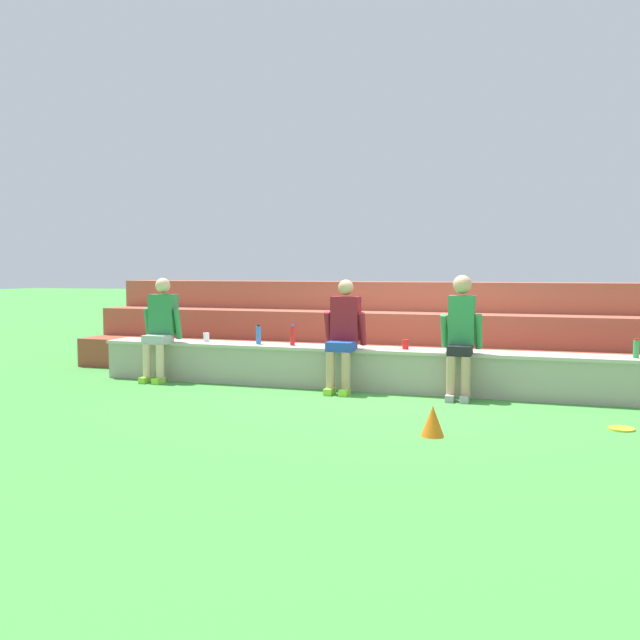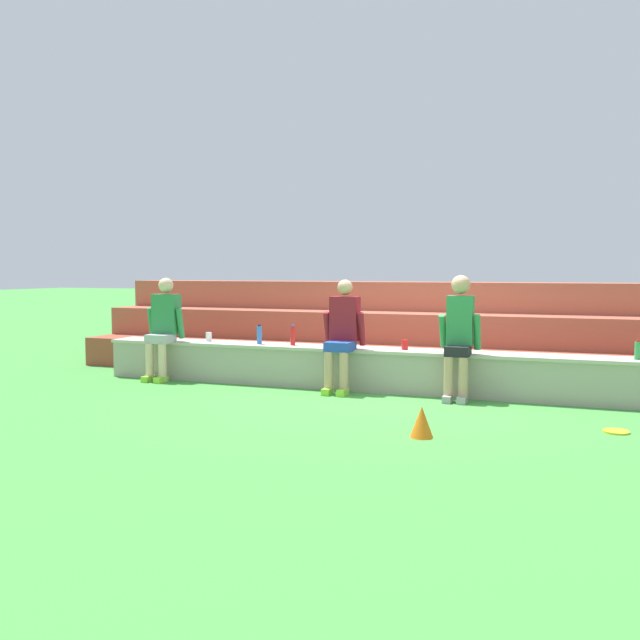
% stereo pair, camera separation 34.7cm
% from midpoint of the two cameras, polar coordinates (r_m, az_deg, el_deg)
% --- Properties ---
extents(ground_plane, '(80.00, 80.00, 0.00)m').
position_cam_midpoint_polar(ground_plane, '(8.45, 5.32, -6.22)').
color(ground_plane, '#428E3D').
extents(stone_seating_wall, '(8.36, 0.53, 0.53)m').
position_cam_midpoint_polar(stone_seating_wall, '(8.64, 5.69, -4.10)').
color(stone_seating_wall, '#A8A08E').
rests_on(stone_seating_wall, ground).
extents(brick_bleachers, '(10.61, 2.03, 1.34)m').
position_cam_midpoint_polar(brick_bleachers, '(10.35, 7.83, -1.41)').
color(brick_bleachers, '#9C4531').
rests_on(brick_bleachers, ground).
extents(person_far_left, '(0.55, 0.53, 1.42)m').
position_cam_midpoint_polar(person_far_left, '(9.65, -14.25, -0.45)').
color(person_far_left, beige).
rests_on(person_far_left, ground).
extents(person_left_of_center, '(0.53, 0.59, 1.41)m').
position_cam_midpoint_polar(person_left_of_center, '(8.52, 0.82, -1.04)').
color(person_left_of_center, tan).
rests_on(person_left_of_center, ground).
extents(person_center, '(0.48, 0.54, 1.47)m').
position_cam_midpoint_polar(person_center, '(8.19, 10.56, -1.04)').
color(person_center, tan).
rests_on(person_center, ground).
extents(water_bottle_near_left, '(0.06, 0.06, 0.22)m').
position_cam_midpoint_polar(water_bottle_near_left, '(8.42, 23.95, -2.23)').
color(water_bottle_near_left, green).
rests_on(water_bottle_near_left, stone_seating_wall).
extents(water_bottle_near_right, '(0.07, 0.07, 0.26)m').
position_cam_midpoint_polar(water_bottle_near_right, '(9.18, -6.27, -1.26)').
color(water_bottle_near_right, blue).
rests_on(water_bottle_near_right, stone_seating_wall).
extents(water_bottle_center_gap, '(0.06, 0.06, 0.27)m').
position_cam_midpoint_polar(water_bottle_center_gap, '(9.00, -3.43, -1.32)').
color(water_bottle_center_gap, red).
rests_on(water_bottle_center_gap, stone_seating_wall).
extents(plastic_cup_left_end, '(0.08, 0.08, 0.12)m').
position_cam_midpoint_polar(plastic_cup_left_end, '(8.60, 6.05, -2.06)').
color(plastic_cup_left_end, red).
rests_on(plastic_cup_left_end, stone_seating_wall).
extents(plastic_cup_right_end, '(0.08, 0.08, 0.12)m').
position_cam_midpoint_polar(plastic_cup_right_end, '(9.63, -10.55, -1.43)').
color(plastic_cup_right_end, white).
rests_on(plastic_cup_right_end, stone_seating_wall).
extents(frisbee, '(0.24, 0.24, 0.02)m').
position_cam_midpoint_polar(frisbee, '(7.13, 22.70, -8.42)').
color(frisbee, yellow).
rests_on(frisbee, ground).
extents(sports_cone, '(0.21, 0.21, 0.29)m').
position_cam_midpoint_polar(sports_cone, '(6.36, 7.89, -8.40)').
color(sports_cone, orange).
rests_on(sports_cone, ground).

